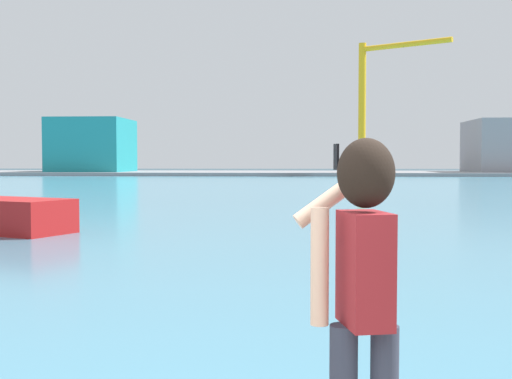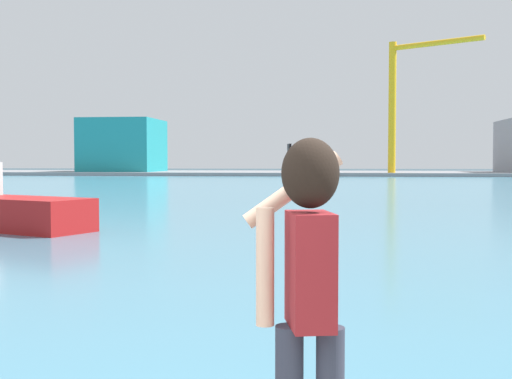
% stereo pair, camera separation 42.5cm
% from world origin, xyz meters
% --- Properties ---
extents(ground_plane, '(220.00, 220.00, 0.00)m').
position_xyz_m(ground_plane, '(0.00, 50.00, 0.00)').
color(ground_plane, '#334751').
extents(harbor_water, '(140.00, 100.00, 0.02)m').
position_xyz_m(harbor_water, '(0.00, 52.00, 0.01)').
color(harbor_water, teal).
rests_on(harbor_water, ground_plane).
extents(far_shore_dock, '(140.00, 20.00, 0.48)m').
position_xyz_m(far_shore_dock, '(0.00, 92.00, 0.24)').
color(far_shore_dock, gray).
rests_on(far_shore_dock, ground_plane).
extents(person_photographer, '(0.53, 0.54, 1.74)m').
position_xyz_m(person_photographer, '(0.75, 0.86, 1.57)').
color(person_photographer, '#2D3342').
rests_on(person_photographer, quay_promenade).
extents(warehouse_left, '(10.61, 11.28, 7.76)m').
position_xyz_m(warehouse_left, '(-30.27, 90.27, 4.36)').
color(warehouse_left, teal).
rests_on(warehouse_left, far_shore_dock).
extents(warehouse_right, '(11.54, 11.70, 7.39)m').
position_xyz_m(warehouse_right, '(30.55, 91.30, 4.18)').
color(warehouse_right, gray).
rests_on(warehouse_right, far_shore_dock).
extents(port_crane, '(11.01, 7.07, 17.30)m').
position_xyz_m(port_crane, '(10.03, 83.62, 11.13)').
color(port_crane, yellow).
rests_on(port_crane, far_shore_dock).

